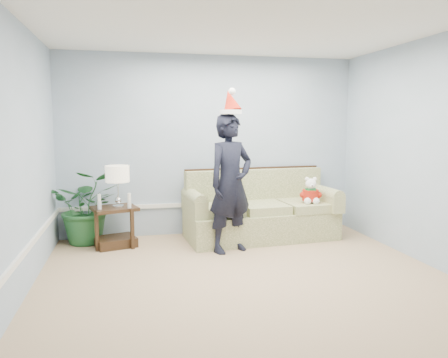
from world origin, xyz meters
TOP-DOWN VIEW (x-y plane):
  - room_shell at (0.00, 0.00)m, footprint 4.54×5.04m
  - wainscot_trim at (-1.18, 1.18)m, footprint 4.49×4.99m
  - sofa at (0.65, 2.05)m, footprint 2.23×1.09m
  - side_table at (-1.43, 2.00)m, footprint 0.69×0.62m
  - table_lamp at (-1.38, 1.95)m, footprint 0.32×0.32m
  - candle_pair at (-1.43, 1.87)m, footprint 0.44×0.05m
  - houseplant at (-1.81, 2.28)m, footprint 0.95×0.82m
  - man at (0.07, 1.45)m, footprint 0.78×0.66m
  - santa_hat at (0.07, 1.47)m, footprint 0.40×0.42m
  - teddy_bear at (1.35, 1.80)m, footprint 0.28×0.29m

SIDE VIEW (x-z plane):
  - side_table at x=-1.43m, z-range -0.06..0.49m
  - sofa at x=0.65m, z-range -0.15..0.87m
  - wainscot_trim at x=-1.18m, z-range 0.42..0.48m
  - houseplant at x=-1.81m, z-range 0.00..1.05m
  - candle_pair at x=-1.43m, z-range 0.55..0.75m
  - teddy_bear at x=1.35m, z-range 0.48..0.87m
  - man at x=0.07m, z-range 0.00..1.81m
  - table_lamp at x=-1.38m, z-range 0.70..1.27m
  - room_shell at x=0.00m, z-range -0.02..2.72m
  - santa_hat at x=0.07m, z-range 1.78..2.11m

